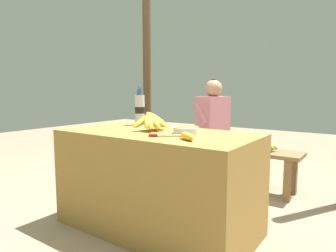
# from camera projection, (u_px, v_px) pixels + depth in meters

# --- Properties ---
(ground_plane) EXTENTS (12.00, 12.00, 0.00)m
(ground_plane) POSITION_uv_depth(u_px,v_px,m) (157.00, 228.00, 2.18)
(ground_plane) COLOR gray
(market_counter) EXTENTS (1.39, 0.70, 0.71)m
(market_counter) POSITION_uv_depth(u_px,v_px,m) (157.00, 181.00, 2.14)
(market_counter) COLOR olive
(market_counter) RESTS_ON ground_plane
(banana_bunch_ripe) EXTENTS (0.20, 0.31, 0.15)m
(banana_bunch_ripe) POSITION_uv_depth(u_px,v_px,m) (152.00, 121.00, 2.15)
(banana_bunch_ripe) COLOR #4C381E
(banana_bunch_ripe) RESTS_ON market_counter
(serving_bowl) EXTENTS (0.17, 0.17, 0.05)m
(serving_bowl) POSITION_uv_depth(u_px,v_px,m) (186.00, 130.00, 1.99)
(serving_bowl) COLOR silver
(serving_bowl) RESTS_ON market_counter
(water_bottle) EXTENTS (0.08, 0.08, 0.33)m
(water_bottle) POSITION_uv_depth(u_px,v_px,m) (140.00, 109.00, 2.51)
(water_bottle) COLOR silver
(water_bottle) RESTS_ON market_counter
(loose_banana_front) EXTENTS (0.16, 0.13, 0.05)m
(loose_banana_front) POSITION_uv_depth(u_px,v_px,m) (187.00, 136.00, 1.75)
(loose_banana_front) COLOR gold
(loose_banana_front) RESTS_ON market_counter
(knife) EXTENTS (0.18, 0.14, 0.02)m
(knife) POSITION_uv_depth(u_px,v_px,m) (160.00, 135.00, 1.87)
(knife) COLOR #BCBCC1
(knife) RESTS_ON market_counter
(wooden_bench) EXTENTS (1.58, 0.32, 0.42)m
(wooden_bench) POSITION_uv_depth(u_px,v_px,m) (223.00, 152.00, 3.15)
(wooden_bench) COLOR brown
(wooden_bench) RESTS_ON ground_plane
(seated_vendor) EXTENTS (0.45, 0.42, 1.12)m
(seated_vendor) POSITION_uv_depth(u_px,v_px,m) (210.00, 124.00, 3.18)
(seated_vendor) COLOR #473828
(seated_vendor) RESTS_ON ground_plane
(banana_bunch_green) EXTENTS (0.17, 0.30, 0.13)m
(banana_bunch_green) POSITION_uv_depth(u_px,v_px,m) (267.00, 144.00, 2.87)
(banana_bunch_green) COLOR #4C381E
(banana_bunch_green) RESTS_ON wooden_bench
(support_post_near) EXTENTS (0.11, 0.11, 2.20)m
(support_post_near) POSITION_uv_depth(u_px,v_px,m) (147.00, 83.00, 3.93)
(support_post_near) COLOR #4C3823
(support_post_near) RESTS_ON ground_plane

